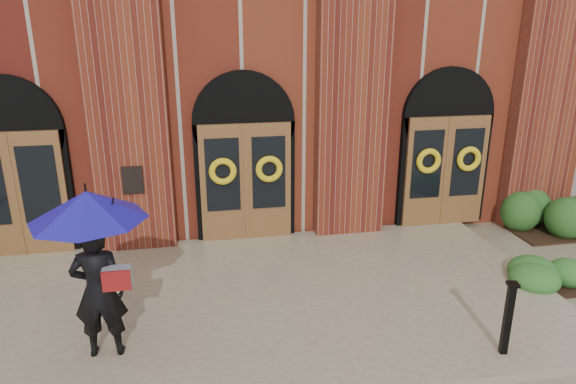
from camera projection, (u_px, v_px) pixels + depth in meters
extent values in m
plane|color=gray|center=(265.00, 308.00, 8.67)|extent=(90.00, 90.00, 0.00)
cube|color=tan|center=(264.00, 300.00, 8.78)|extent=(10.00, 5.30, 0.15)
cube|color=maroon|center=(223.00, 59.00, 15.86)|extent=(16.00, 12.00, 7.00)
cube|color=black|center=(133.00, 180.00, 10.06)|extent=(0.40, 0.05, 0.55)
cube|color=maroon|center=(125.00, 83.00, 9.71)|extent=(1.50, 0.45, 7.00)
cube|color=maroon|center=(353.00, 78.00, 10.50)|extent=(1.50, 0.45, 7.00)
cube|color=maroon|center=(549.00, 74.00, 11.28)|extent=(1.50, 0.45, 7.00)
cube|color=brown|center=(15.00, 195.00, 9.97)|extent=(1.90, 0.10, 2.50)
cylinder|color=black|center=(7.00, 130.00, 9.70)|extent=(2.10, 0.22, 2.10)
cube|color=brown|center=(246.00, 182.00, 10.75)|extent=(1.90, 0.10, 2.50)
cylinder|color=black|center=(244.00, 122.00, 10.49)|extent=(2.10, 0.22, 2.10)
cube|color=brown|center=(445.00, 171.00, 11.54)|extent=(1.90, 0.10, 2.50)
cylinder|color=black|center=(448.00, 115.00, 11.27)|extent=(2.10, 0.22, 2.10)
torus|color=yellow|center=(223.00, 171.00, 10.46)|extent=(0.57, 0.13, 0.57)
torus|color=yellow|center=(269.00, 169.00, 10.63)|extent=(0.57, 0.13, 0.57)
torus|color=yellow|center=(429.00, 161.00, 11.25)|extent=(0.57, 0.13, 0.57)
torus|color=yellow|center=(469.00, 159.00, 11.41)|extent=(0.57, 0.13, 0.57)
imported|color=black|center=(99.00, 291.00, 6.96)|extent=(0.72, 0.48, 1.96)
cone|color=#191290|center=(88.00, 206.00, 6.57)|extent=(1.54, 1.54, 0.39)
cylinder|color=black|center=(96.00, 244.00, 6.69)|extent=(0.02, 0.02, 0.65)
cube|color=#9A9C9F|center=(117.00, 277.00, 6.78)|extent=(0.37, 0.19, 0.29)
cube|color=maroon|center=(116.00, 281.00, 6.68)|extent=(0.37, 0.03, 0.29)
cube|color=black|center=(507.00, 320.00, 7.10)|extent=(0.11, 0.11, 1.06)
cube|color=black|center=(513.00, 284.00, 6.92)|extent=(0.18, 0.18, 0.04)
ellipsoid|color=#2B6022|center=(538.00, 270.00, 9.48)|extent=(1.33, 1.14, 0.47)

